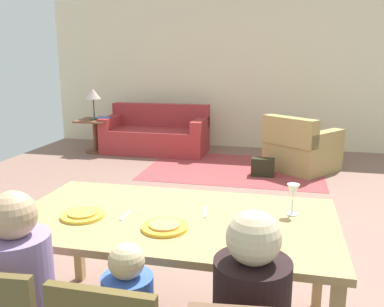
% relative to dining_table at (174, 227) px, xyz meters
% --- Properties ---
extents(ground_plane, '(7.15, 6.76, 0.02)m').
position_rel_dining_table_xyz_m(ground_plane, '(-0.27, 2.09, -0.70)').
color(ground_plane, '#826154').
extents(back_wall, '(7.15, 0.10, 2.70)m').
position_rel_dining_table_xyz_m(back_wall, '(-0.27, 5.52, 0.66)').
color(back_wall, beige).
rests_on(back_wall, ground_plane).
extents(dining_table, '(1.85, 1.01, 0.76)m').
position_rel_dining_table_xyz_m(dining_table, '(0.00, 0.00, 0.00)').
color(dining_table, tan).
rests_on(dining_table, ground_plane).
extents(plate_near_man, '(0.25, 0.25, 0.02)m').
position_rel_dining_table_xyz_m(plate_near_man, '(-0.51, -0.12, 0.08)').
color(plate_near_man, yellow).
rests_on(plate_near_man, dining_table).
extents(pizza_near_man, '(0.17, 0.17, 0.01)m').
position_rel_dining_table_xyz_m(pizza_near_man, '(-0.51, -0.12, 0.09)').
color(pizza_near_man, gold).
rests_on(pizza_near_man, plate_near_man).
extents(plate_near_child, '(0.25, 0.25, 0.02)m').
position_rel_dining_table_xyz_m(plate_near_child, '(-0.00, -0.18, 0.08)').
color(plate_near_child, yellow).
rests_on(plate_near_child, dining_table).
extents(pizza_near_child, '(0.17, 0.17, 0.01)m').
position_rel_dining_table_xyz_m(pizza_near_child, '(-0.00, -0.18, 0.09)').
color(pizza_near_child, '#DE9A51').
rests_on(pizza_near_child, plate_near_child).
extents(wine_glass, '(0.07, 0.07, 0.19)m').
position_rel_dining_table_xyz_m(wine_glass, '(0.67, 0.18, 0.20)').
color(wine_glass, silver).
rests_on(wine_glass, dining_table).
extents(fork, '(0.02, 0.15, 0.01)m').
position_rel_dining_table_xyz_m(fork, '(-0.28, -0.05, 0.07)').
color(fork, silver).
rests_on(fork, dining_table).
extents(knife, '(0.04, 0.17, 0.01)m').
position_rel_dining_table_xyz_m(knife, '(0.17, 0.10, 0.07)').
color(knife, silver).
rests_on(knife, dining_table).
extents(area_rug, '(2.60, 1.80, 0.01)m').
position_rel_dining_table_xyz_m(area_rug, '(-0.12, 3.88, -0.69)').
color(area_rug, '#A13D3E').
rests_on(area_rug, ground_plane).
extents(couch, '(1.79, 0.86, 0.82)m').
position_rel_dining_table_xyz_m(couch, '(-1.61, 4.73, -0.39)').
color(couch, '#A53132').
rests_on(couch, ground_plane).
extents(armchair, '(1.20, 1.20, 0.82)m').
position_rel_dining_table_xyz_m(armchair, '(0.84, 4.03, -0.37)').
color(armchair, tan).
rests_on(armchair, ground_plane).
extents(side_table, '(0.56, 0.56, 0.58)m').
position_rel_dining_table_xyz_m(side_table, '(-2.66, 4.48, -0.32)').
color(side_table, brown).
rests_on(side_table, ground_plane).
extents(table_lamp, '(0.26, 0.26, 0.54)m').
position_rel_dining_table_xyz_m(table_lamp, '(-2.66, 4.48, 0.31)').
color(table_lamp, '#414E40').
rests_on(table_lamp, side_table).
extents(book_lower, '(0.22, 0.16, 0.03)m').
position_rel_dining_table_xyz_m(book_lower, '(-2.44, 4.51, -0.10)').
color(book_lower, '#9E3832').
rests_on(book_lower, side_table).
extents(book_upper, '(0.22, 0.16, 0.03)m').
position_rel_dining_table_xyz_m(book_upper, '(-2.46, 4.45, -0.07)').
color(book_upper, '#2E4C8A').
rests_on(book_upper, book_lower).
extents(handbag, '(0.32, 0.16, 0.26)m').
position_rel_dining_table_xyz_m(handbag, '(0.33, 3.58, -0.56)').
color(handbag, black).
rests_on(handbag, ground_plane).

